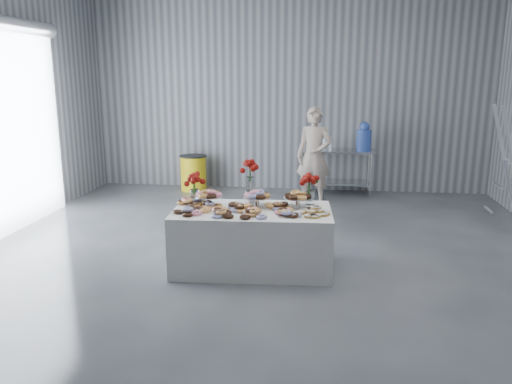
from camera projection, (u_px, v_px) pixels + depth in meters
The scene contains 17 objects.
ground at pixel (262, 269), 6.17m from camera, with size 9.00×9.00×0.00m, color #35383D.
room_walls at pixel (239, 48), 5.66m from camera, with size 8.04×9.04×4.02m.
display_table at pixel (252, 239), 6.11m from camera, with size 1.90×1.00×0.75m, color white.
prep_table at pixel (337, 164), 9.85m from camera, with size 1.50×0.60×0.90m.
donut_mounds at pixel (252, 207), 5.96m from camera, with size 1.80×0.80×0.09m, color #BF8245, non-canonical shape.
cake_stand_left at pixel (209, 195), 6.17m from camera, with size 0.36×0.36×0.17m.
cake_stand_mid at pixel (257, 196), 6.13m from camera, with size 0.36×0.36×0.17m.
cake_stand_right at pixel (298, 196), 6.09m from camera, with size 0.36×0.36×0.17m.
danish_pile at pixel (315, 210), 5.81m from camera, with size 0.48×0.48×0.11m, color white, non-canonical shape.
bouquet_left at pixel (194, 180), 6.25m from camera, with size 0.26×0.26×0.42m.
bouquet_right at pixel (310, 181), 6.19m from camera, with size 0.26×0.26×0.42m.
bouquet_center at pixel (250, 173), 6.27m from camera, with size 0.26×0.26×0.57m.
water_jug at pixel (364, 137), 9.66m from camera, with size 0.28×0.28×0.55m.
drink_bottles at pixel (321, 143), 9.70m from camera, with size 0.54×0.08×0.27m, color #268C33, non-canonical shape.
person at pixel (314, 156), 9.10m from camera, with size 0.65×0.43×1.78m, color #CC8C93.
trash_barrel at pixel (193, 173), 10.28m from camera, with size 0.56×0.56×0.72m.
stepladder at pixel (509, 161), 8.19m from camera, with size 0.24×0.48×1.90m, color silver, non-canonical shape.
Camera 1 is at (0.69, -5.74, 2.34)m, focal length 35.00 mm.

